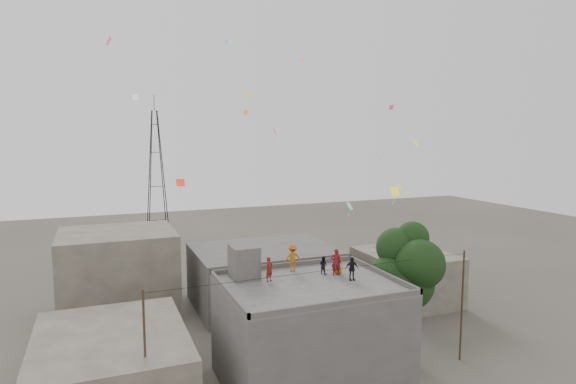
% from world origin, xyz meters
% --- Properties ---
extents(ground, '(140.00, 140.00, 0.00)m').
position_xyz_m(ground, '(0.00, 0.00, 0.00)').
color(ground, '#413C36').
rests_on(ground, ground).
extents(main_building, '(10.00, 8.00, 6.10)m').
position_xyz_m(main_building, '(0.00, 0.00, 3.05)').
color(main_building, '#4D4B48').
rests_on(main_building, ground).
extents(parapet, '(10.00, 8.00, 0.30)m').
position_xyz_m(parapet, '(0.00, 0.00, 6.25)').
color(parapet, '#4D4B48').
rests_on(parapet, main_building).
extents(stair_head_box, '(1.60, 1.80, 2.00)m').
position_xyz_m(stair_head_box, '(-3.20, 2.60, 7.10)').
color(stair_head_box, '#4D4B48').
rests_on(stair_head_box, main_building).
extents(neighbor_west, '(8.00, 10.00, 4.00)m').
position_xyz_m(neighbor_west, '(-11.00, 2.00, 2.00)').
color(neighbor_west, '#564E44').
rests_on(neighbor_west, ground).
extents(neighbor_north, '(12.00, 9.00, 5.00)m').
position_xyz_m(neighbor_north, '(2.00, 14.00, 2.50)').
color(neighbor_north, '#4D4B48').
rests_on(neighbor_north, ground).
extents(neighbor_northwest, '(9.00, 8.00, 7.00)m').
position_xyz_m(neighbor_northwest, '(-10.00, 16.00, 3.50)').
color(neighbor_northwest, '#564E44').
rests_on(neighbor_northwest, ground).
extents(neighbor_east, '(7.00, 8.00, 4.40)m').
position_xyz_m(neighbor_east, '(14.00, 10.00, 2.20)').
color(neighbor_east, '#564E44').
rests_on(neighbor_east, ground).
extents(tree, '(4.90, 4.60, 9.10)m').
position_xyz_m(tree, '(7.37, 0.60, 6.10)').
color(tree, black).
rests_on(tree, ground).
extents(utility_line, '(20.12, 0.62, 7.40)m').
position_xyz_m(utility_line, '(0.50, -1.25, 3.83)').
color(utility_line, black).
rests_on(utility_line, ground).
extents(transmission_tower, '(2.97, 2.97, 20.01)m').
position_xyz_m(transmission_tower, '(-4.00, 40.00, 9.07)').
color(transmission_tower, black).
rests_on(transmission_tower, ground).
extents(person_red_adult, '(0.71, 0.58, 1.68)m').
position_xyz_m(person_red_adult, '(2.26, 1.02, 6.94)').
color(person_red_adult, maroon).
rests_on(person_red_adult, main_building).
extents(person_orange_child, '(0.77, 0.77, 1.35)m').
position_xyz_m(person_orange_child, '(2.52, 1.25, 6.78)').
color(person_orange_child, '#C35716').
rests_on(person_orange_child, main_building).
extents(person_dark_child, '(0.64, 0.69, 1.13)m').
position_xyz_m(person_dark_child, '(1.68, 1.61, 6.66)').
color(person_dark_child, black).
rests_on(person_dark_child, main_building).
extents(person_dark_adult, '(0.88, 0.49, 1.43)m').
position_xyz_m(person_dark_adult, '(2.67, -0.24, 6.81)').
color(person_dark_adult, black).
rests_on(person_dark_adult, main_building).
extents(person_orange_adult, '(1.17, 0.72, 1.75)m').
position_xyz_m(person_orange_adult, '(0.10, 2.88, 6.98)').
color(person_orange_adult, '#B16014').
rests_on(person_orange_adult, main_building).
extents(person_red_child, '(0.65, 0.57, 1.48)m').
position_xyz_m(person_red_child, '(-2.02, 1.36, 6.84)').
color(person_red_child, maroon).
rests_on(person_red_child, main_building).
extents(kites, '(20.66, 17.89, 12.90)m').
position_xyz_m(kites, '(2.19, 4.90, 14.70)').
color(kites, red).
rests_on(kites, ground).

